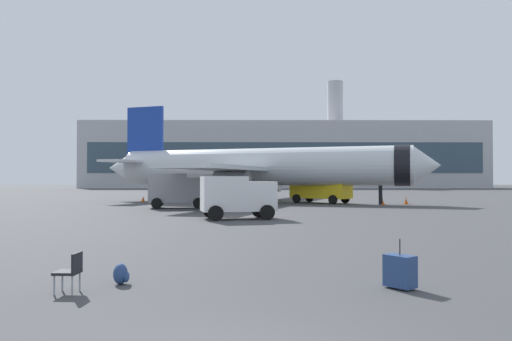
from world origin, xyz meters
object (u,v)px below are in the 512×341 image
Objects in this scene: safety_cone_mid at (406,200)px; safety_cone_far at (143,199)px; service_truck at (177,189)px; rolling_suitcase at (400,271)px; traveller_backpack at (121,274)px; safety_cone_near at (382,201)px; fuel_truck at (320,186)px; gate_chair at (71,270)px; airplane_at_gate at (258,167)px; cargo_van at (237,195)px.

safety_cone_mid is 27.37m from safety_cone_far.
service_truck is 31.26m from rolling_suitcase.
service_truck reaches higher than traveller_backpack.
service_truck is at bearing -164.69° from safety_cone_near.
fuel_truck is 8.28× the size of safety_cone_mid.
safety_cone_mid reaches higher than safety_cone_far.
service_truck is 7.27× the size of safety_cone_near.
service_truck is 13.13m from safety_cone_far.
safety_cone_far is 42.69m from gate_chair.
airplane_at_gate is 39.48m from gate_chair.
fuel_truck is 38.85m from traveller_backpack.
safety_cone_near is at bearing 75.42° from rolling_suitcase.
fuel_truck is at bearing 74.43° from gate_chair.
service_truck is at bearing 115.70° from cargo_van.
fuel_truck is at bearing 84.64° from rolling_suitcase.
safety_cone_far is (-24.22, 6.72, -0.05)m from safety_cone_near.
fuel_truck is 39.88m from gate_chair.
airplane_at_gate is 5.63× the size of fuel_truck.
rolling_suitcase is at bearing -69.95° from safety_cone_far.
service_truck is 15.57m from fuel_truck.
safety_cone_far is at bearing 164.50° from safety_cone_near.
rolling_suitcase reaches higher than safety_cone_far.
gate_chair is at bearing -96.43° from airplane_at_gate.
safety_cone_mid reaches higher than safety_cone_near.
gate_chair is at bearing -79.15° from safety_cone_far.
cargo_van reaches higher than safety_cone_mid.
cargo_van is 6.82× the size of safety_cone_near.
traveller_backpack is (-15.35, -34.35, -0.11)m from safety_cone_near.
rolling_suitcase is (4.21, -18.51, -1.06)m from cargo_van.
fuel_truck is 8.46m from safety_cone_mid.
traveller_backpack is at bearing -83.54° from service_truck.
rolling_suitcase is 2.29× the size of traveller_backpack.
safety_cone_far is 0.69× the size of gate_chair.
fuel_truck is 19.12m from safety_cone_far.
airplane_at_gate is 14.98m from safety_cone_mid.
safety_cone_far is at bearing 115.43° from cargo_van.
airplane_at_gate is 46.67× the size of safety_cone_mid.
service_truck reaches higher than cargo_van.
rolling_suitcase is 1.28× the size of gate_chair.
safety_cone_mid is (21.16, 5.88, -1.24)m from service_truck.
safety_cone_mid is 40.54m from gate_chair.
fuel_truck is at bearing 68.28° from cargo_van.
fuel_truck is at bearing 149.81° from safety_cone_near.
rolling_suitcase is 7.14m from gate_chair.
traveller_backpack is (-6.29, 0.48, -0.16)m from rolling_suitcase.
fuel_truck reaches higher than traveller_backpack.
cargo_van is at bearing -129.09° from safety_cone_near.
safety_cone_mid is at bearing -16.90° from fuel_truck.
airplane_at_gate is 11.52m from service_truck.
airplane_at_gate reaches higher than safety_cone_near.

